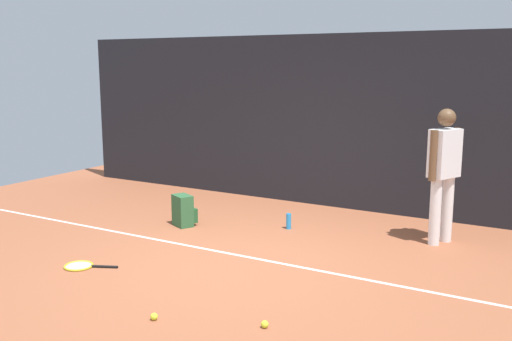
# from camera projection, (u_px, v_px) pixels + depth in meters

# --- Properties ---
(ground_plane) EXTENTS (12.00, 12.00, 0.00)m
(ground_plane) POSITION_uv_depth(u_px,v_px,m) (239.00, 261.00, 6.66)
(ground_plane) COLOR #9E5638
(back_fence) EXTENTS (10.00, 0.10, 2.69)m
(back_fence) POSITION_uv_depth(u_px,v_px,m) (340.00, 122.00, 8.97)
(back_fence) COLOR black
(back_fence) RESTS_ON ground
(court_line) EXTENTS (9.00, 0.05, 0.00)m
(court_line) POSITION_uv_depth(u_px,v_px,m) (247.00, 257.00, 6.82)
(court_line) COLOR white
(court_line) RESTS_ON ground
(tennis_player) EXTENTS (0.37, 0.49, 1.70)m
(tennis_player) POSITION_uv_depth(u_px,v_px,m) (444.00, 168.00, 7.19)
(tennis_player) COLOR white
(tennis_player) RESTS_ON ground
(tennis_racket) EXTENTS (0.63, 0.43, 0.03)m
(tennis_racket) POSITION_uv_depth(u_px,v_px,m) (81.00, 266.00, 6.48)
(tennis_racket) COLOR black
(tennis_racket) RESTS_ON ground
(backpack) EXTENTS (0.36, 0.37, 0.44)m
(backpack) POSITION_uv_depth(u_px,v_px,m) (184.00, 211.00, 8.10)
(backpack) COLOR #2D6038
(backpack) RESTS_ON ground
(tennis_ball_near_player) EXTENTS (0.07, 0.07, 0.07)m
(tennis_ball_near_player) POSITION_uv_depth(u_px,v_px,m) (154.00, 317.00, 5.13)
(tennis_ball_near_player) COLOR #CCE033
(tennis_ball_near_player) RESTS_ON ground
(tennis_ball_by_fence) EXTENTS (0.07, 0.07, 0.07)m
(tennis_ball_by_fence) POSITION_uv_depth(u_px,v_px,m) (265.00, 324.00, 4.98)
(tennis_ball_by_fence) COLOR #CCE033
(tennis_ball_by_fence) RESTS_ON ground
(water_bottle) EXTENTS (0.07, 0.07, 0.22)m
(water_bottle) POSITION_uv_depth(u_px,v_px,m) (289.00, 221.00, 7.96)
(water_bottle) COLOR #268CD8
(water_bottle) RESTS_ON ground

